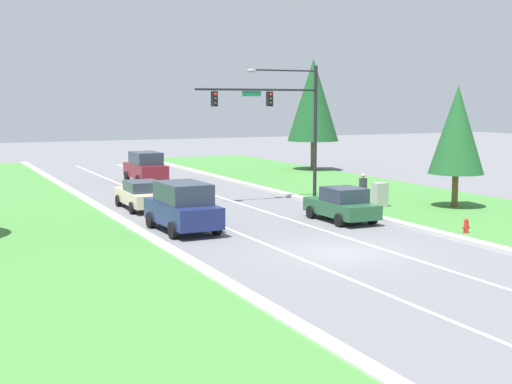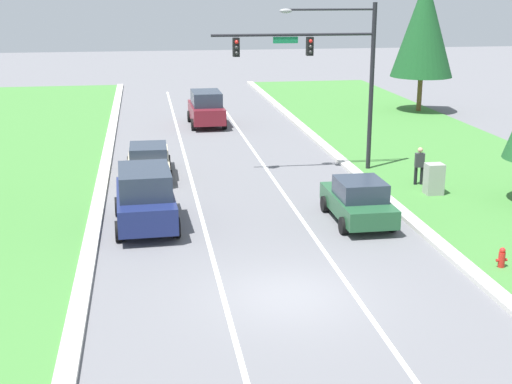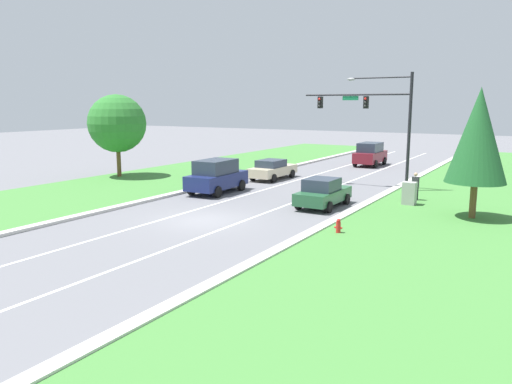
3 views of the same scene
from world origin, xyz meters
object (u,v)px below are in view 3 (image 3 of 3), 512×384
burgundy_suv (370,154)px  utility_cabinet (409,194)px  forest_sedan (323,193)px  navy_suv (217,176)px  pedestrian (415,185)px  traffic_signal_mast (377,113)px  oak_near_left_tree (117,124)px  champagne_sedan (272,169)px  conifer_far_right_tree (478,136)px  fire_hydrant (338,227)px

burgundy_suv → utility_cabinet: 18.44m
forest_sedan → burgundy_suv: bearing=100.8°
navy_suv → utility_cabinet: bearing=8.3°
forest_sedan → pedestrian: pedestrian is taller
traffic_signal_mast → oak_near_left_tree: bearing=-165.2°
champagne_sedan → pedestrian: (11.31, -3.40, 0.18)m
navy_suv → pedestrian: size_ratio=2.75×
champagne_sedan → burgundy_suv: (3.65, 11.86, 0.32)m
navy_suv → conifer_far_right_tree: conifer_far_right_tree is taller
pedestrian → fire_hydrant: pedestrian is taller
traffic_signal_mast → burgundy_suv: traffic_signal_mast is taller
traffic_signal_mast → champagne_sedan: size_ratio=1.61×
burgundy_suv → conifer_far_right_tree: 21.82m
traffic_signal_mast → navy_suv: 11.21m
champagne_sedan → utility_cabinet: 12.37m
utility_cabinet → champagne_sedan: bearing=156.7°
champagne_sedan → oak_near_left_tree: bearing=-153.1°
champagne_sedan → oak_near_left_tree: 12.27m
champagne_sedan → conifer_far_right_tree: size_ratio=0.73×
traffic_signal_mast → oak_near_left_tree: (-18.53, -4.88, -0.91)m
traffic_signal_mast → burgundy_suv: 13.53m
oak_near_left_tree → fire_hydrant: bearing=-19.7°
burgundy_suv → navy_suv: size_ratio=0.99×
fire_hydrant → oak_near_left_tree: (-20.87, 7.46, 3.77)m
burgundy_suv → fire_hydrant: bearing=-75.6°
champagne_sedan → conifer_far_right_tree: 16.60m
forest_sedan → navy_suv: 7.59m
fire_hydrant → conifer_far_right_tree: bearing=53.0°
champagne_sedan → conifer_far_right_tree: bearing=-23.4°
burgundy_suv → pedestrian: bearing=-64.0°
traffic_signal_mast → fire_hydrant: traffic_signal_mast is taller
pedestrian → traffic_signal_mast: bearing=-36.0°
forest_sedan → navy_suv: bearing=175.0°
conifer_far_right_tree → champagne_sedan: bearing=155.9°
champagne_sedan → pedestrian: 11.81m
utility_cabinet → pedestrian: (-0.05, 1.49, 0.27)m
champagne_sedan → fire_hydrant: size_ratio=6.68×
forest_sedan → conifer_far_right_tree: 8.24m
forest_sedan → utility_cabinet: forest_sedan is taller
utility_cabinet → conifer_far_right_tree: bearing=-26.7°
utility_cabinet → burgundy_suv: bearing=114.7°
forest_sedan → fire_hydrant: size_ratio=5.93×
navy_suv → pedestrian: bearing=15.3°
traffic_signal_mast → utility_cabinet: bearing=-53.0°
pedestrian → fire_hydrant: 9.37m
traffic_signal_mast → oak_near_left_tree: 19.18m
burgundy_suv → conifer_far_right_tree: (11.19, -18.49, 3.01)m
traffic_signal_mast → pedestrian: 6.11m
navy_suv → oak_near_left_tree: bearing=168.7°
navy_suv → oak_near_left_tree: oak_near_left_tree is taller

